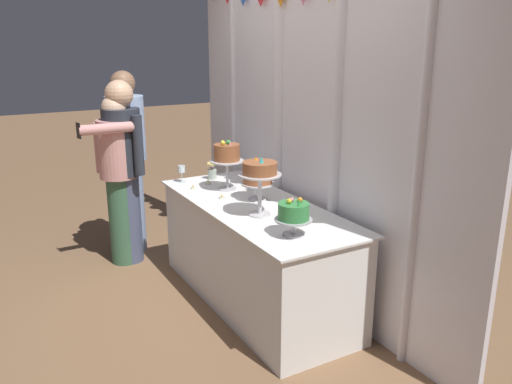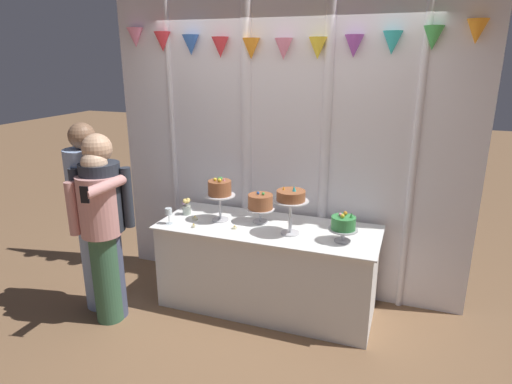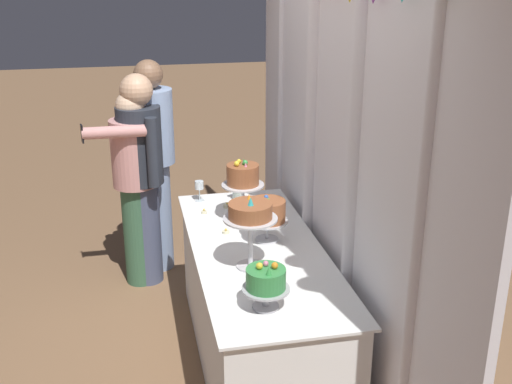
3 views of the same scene
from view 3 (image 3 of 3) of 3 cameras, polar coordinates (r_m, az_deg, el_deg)
ground_plane at (r=4.04m, az=-1.31°, el=-15.18°), size 24.00×24.00×0.00m
draped_curtain at (r=3.54m, az=7.09°, el=5.74°), size 3.35×0.16×2.76m
cake_table at (r=3.85m, az=0.13°, el=-10.31°), size 1.91×0.75×0.77m
cake_display_leftmost at (r=3.97m, az=-1.21°, el=1.31°), size 0.27×0.27×0.40m
cake_display_midleft at (r=3.69m, az=1.01°, el=-1.87°), size 0.25×0.25×0.28m
cake_display_midright at (r=3.33m, az=-0.52°, el=-2.15°), size 0.29×0.29×0.42m
cake_display_rightmost at (r=3.01m, az=0.87°, el=-8.09°), size 0.23×0.23×0.25m
wine_glass at (r=4.35m, az=-5.18°, el=0.52°), size 0.06×0.06×0.14m
flower_vase at (r=4.37m, az=-1.69°, el=0.28°), size 0.09×0.09×0.16m
tealight_far_left at (r=4.25m, az=-2.64°, el=-1.27°), size 0.05×0.05×0.04m
tealight_near_left at (r=4.16m, az=-4.74°, el=-1.83°), size 0.04×0.04×0.03m
tealight_near_right at (r=3.86m, az=-2.76°, el=-3.64°), size 0.05×0.05×0.03m
guest_man_dark_suit at (r=4.89m, az=-9.33°, el=3.02°), size 0.47×0.44×1.67m
guest_girl_blue_dress at (r=4.70m, az=-11.01°, el=0.97°), size 0.44×0.56×1.49m
guest_man_pink_jacket at (r=4.68m, az=-10.35°, el=1.84°), size 0.46×0.42×1.61m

